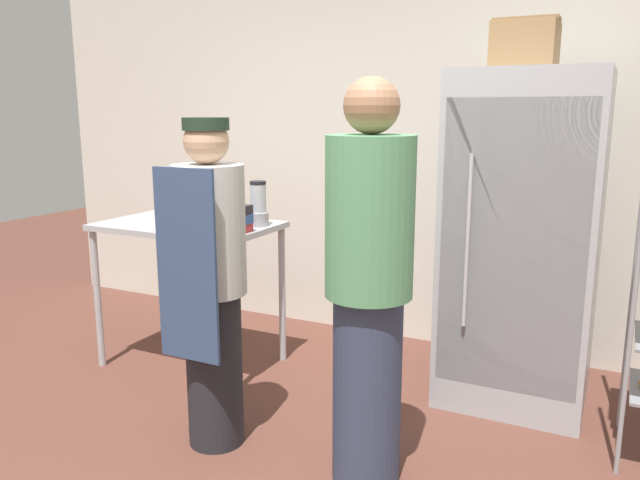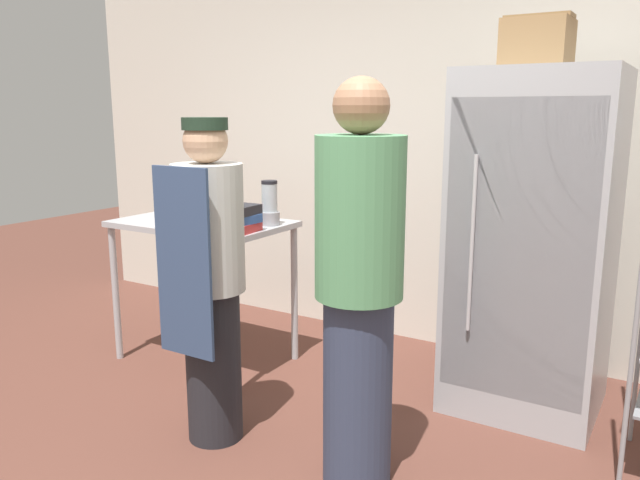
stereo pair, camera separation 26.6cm
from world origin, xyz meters
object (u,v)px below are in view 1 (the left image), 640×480
at_px(binder_stack, 223,219).
at_px(person_baker, 211,281).
at_px(person_customer, 369,285).
at_px(blender_pitcher, 258,206).
at_px(cardboard_storage_box, 525,45).
at_px(refrigerator, 522,241).
at_px(donut_box, 193,215).

xyz_separation_m(binder_stack, person_baker, (0.34, -0.60, -0.18)).
bearing_deg(person_customer, blender_pitcher, 142.06).
xyz_separation_m(blender_pitcher, cardboard_storage_box, (1.45, 0.36, 0.91)).
bearing_deg(refrigerator, donut_box, -168.57).
xyz_separation_m(blender_pitcher, binder_stack, (-0.07, -0.27, -0.04)).
distance_m(donut_box, binder_stack, 0.41).
bearing_deg(refrigerator, binder_stack, -159.61).
bearing_deg(binder_stack, refrigerator, 20.39).
height_order(binder_stack, person_customer, person_customer).
height_order(blender_pitcher, person_customer, person_customer).
height_order(refrigerator, cardboard_storage_box, cardboard_storage_box).
bearing_deg(refrigerator, cardboard_storage_box, 144.41).
relative_size(refrigerator, blender_pitcher, 6.66).
relative_size(binder_stack, cardboard_storage_box, 0.90).
xyz_separation_m(cardboard_storage_box, person_customer, (-0.39, -1.18, -1.06)).
height_order(donut_box, person_baker, person_baker).
bearing_deg(blender_pitcher, cardboard_storage_box, 13.78).
bearing_deg(person_customer, cardboard_storage_box, 71.50).
distance_m(refrigerator, donut_box, 1.98).
bearing_deg(person_baker, refrigerator, 43.71).
bearing_deg(person_customer, binder_stack, 153.95).
distance_m(binder_stack, cardboard_storage_box, 1.90).
height_order(person_baker, person_customer, person_customer).
bearing_deg(blender_pitcher, binder_stack, -104.76).
bearing_deg(refrigerator, person_customer, -111.63).
xyz_separation_m(donut_box, person_customer, (1.49, -0.75, -0.08)).
bearing_deg(cardboard_storage_box, donut_box, -167.06).
distance_m(cardboard_storage_box, person_customer, 1.64).
relative_size(donut_box, cardboard_storage_box, 0.87).
distance_m(binder_stack, person_baker, 0.71).
bearing_deg(donut_box, cardboard_storage_box, 12.94).
bearing_deg(donut_box, person_baker, -48.30).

